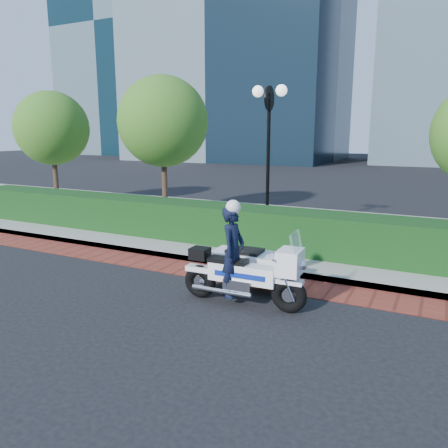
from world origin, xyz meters
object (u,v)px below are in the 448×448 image
at_px(lamppost, 269,136).
at_px(police_motorcycle, 245,264).
at_px(tree_a, 52,128).
at_px(tree_b, 163,122).

relative_size(lamppost, police_motorcycle, 1.78).
bearing_deg(police_motorcycle, lamppost, 104.33).
bearing_deg(tree_a, police_motorcycle, -27.86).
bearing_deg(police_motorcycle, tree_a, 150.07).
bearing_deg(tree_b, tree_a, 180.00).
xyz_separation_m(tree_b, police_motorcycle, (5.89, -6.02, -2.78)).
distance_m(tree_a, tree_b, 5.50).
bearing_deg(tree_b, lamppost, -16.11).
distance_m(lamppost, police_motorcycle, 5.43).
relative_size(tree_a, police_motorcycle, 1.93).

